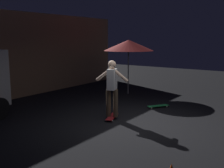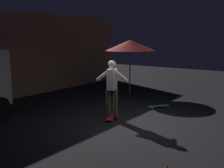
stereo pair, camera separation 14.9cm
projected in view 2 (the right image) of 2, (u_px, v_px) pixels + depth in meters
ground_plane at (138, 125)px, 7.44m from camera, size 28.00×28.00×0.00m
patio_umbrella at (130, 45)px, 11.21m from camera, size 2.10×2.10×2.30m
skateboard_ridden at (112, 117)px, 7.98m from camera, size 0.80×0.45×0.07m
skateboard_spare at (159, 106)px, 9.24m from camera, size 0.76×0.60×0.07m
skater at (112, 84)px, 7.82m from camera, size 0.43×0.95×1.67m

